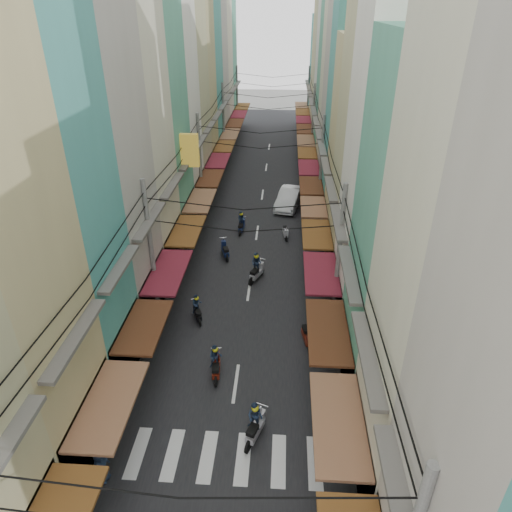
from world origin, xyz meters
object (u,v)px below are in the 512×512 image
at_px(bicycle, 369,336).
at_px(traffic_sign, 380,435).
at_px(market_umbrella, 371,404).
at_px(white_car, 289,207).

bearing_deg(bicycle, traffic_sign, 174.51).
xyz_separation_m(market_umbrella, traffic_sign, (0.07, -1.50, 0.08)).
height_order(bicycle, traffic_sign, traffic_sign).
xyz_separation_m(bicycle, traffic_sign, (-1.16, -8.36, 2.26)).
bearing_deg(white_car, market_umbrella, -70.21).
relative_size(bicycle, traffic_sign, 0.57).
bearing_deg(market_umbrella, bicycle, 79.81).
distance_m(market_umbrella, traffic_sign, 1.50).
xyz_separation_m(white_car, traffic_sign, (3.17, -25.74, 2.26)).
relative_size(white_car, market_umbrella, 2.29).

